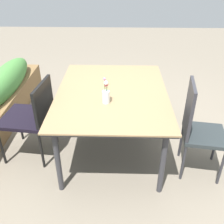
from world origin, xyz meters
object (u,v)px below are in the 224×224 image
(chair_near_left, at_px, (197,126))
(flower_vase, at_px, (106,95))
(dining_table, at_px, (112,97))
(chair_far_side, at_px, (32,114))

(chair_near_left, distance_m, flower_vase, 0.96)
(dining_table, xyz_separation_m, flower_vase, (-0.24, 0.05, 0.15))
(chair_near_left, relative_size, flower_vase, 3.75)
(dining_table, bearing_deg, chair_far_side, 98.56)
(chair_near_left, distance_m, chair_far_side, 1.73)
(dining_table, relative_size, chair_near_left, 1.54)
(dining_table, relative_size, chair_far_side, 1.70)
(dining_table, bearing_deg, chair_near_left, -111.43)
(chair_near_left, bearing_deg, chair_far_side, -88.42)
(dining_table, relative_size, flower_vase, 5.78)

